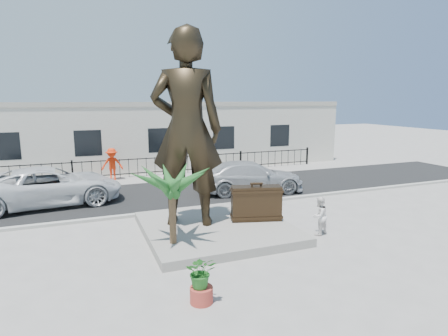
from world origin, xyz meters
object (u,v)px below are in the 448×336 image
object	(u,v)px
suitcase	(256,203)
statue	(187,129)
car_white	(50,186)
tourist	(319,216)

from	to	relation	value
suitcase	statue	bearing A→B (deg)	-177.50
suitcase	car_white	distance (m)	9.82
statue	tourist	size ratio (longest dim) A/B	4.97
statue	suitcase	size ratio (longest dim) A/B	3.73
suitcase	car_white	xyz separation A→B (m)	(-7.54, 6.30, -0.06)
statue	car_white	bearing A→B (deg)	-27.00
suitcase	tourist	size ratio (longest dim) A/B	1.33
suitcase	tourist	bearing A→B (deg)	-25.67
statue	suitcase	world-z (taller)	statue
suitcase	tourist	distance (m)	2.37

